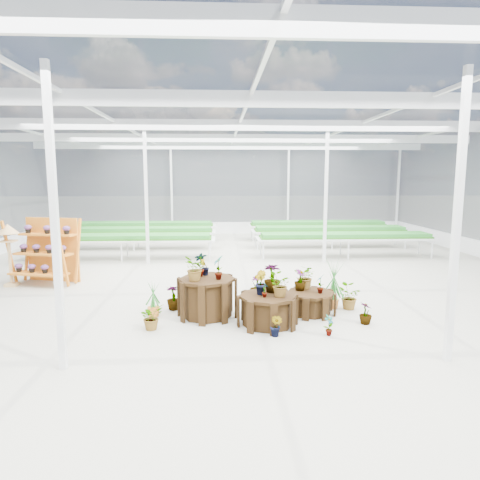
{
  "coord_description": "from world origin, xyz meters",
  "views": [
    {
      "loc": [
        -0.63,
        -10.29,
        2.88
      ],
      "look_at": [
        -0.07,
        0.58,
        1.3
      ],
      "focal_mm": 32.0,
      "sensor_mm": 36.0,
      "label": 1
    }
  ],
  "objects_px": {
    "plinth_mid": "(268,310)",
    "plinth_tall": "(207,297)",
    "shelf_rack": "(44,252)",
    "plinth_low": "(310,303)",
    "bird_table": "(10,255)"
  },
  "relations": [
    {
      "from": "plinth_tall",
      "to": "shelf_rack",
      "type": "bearing_deg",
      "value": 146.1
    },
    {
      "from": "plinth_low",
      "to": "bird_table",
      "type": "relative_size",
      "value": 0.62
    },
    {
      "from": "plinth_mid",
      "to": "bird_table",
      "type": "distance_m",
      "value": 7.39
    },
    {
      "from": "plinth_low",
      "to": "shelf_rack",
      "type": "xyz_separation_m",
      "value": [
        -6.69,
        2.92,
        0.66
      ]
    },
    {
      "from": "plinth_tall",
      "to": "plinth_low",
      "type": "xyz_separation_m",
      "value": [
        2.2,
        0.1,
        -0.18
      ]
    },
    {
      "from": "plinth_tall",
      "to": "plinth_low",
      "type": "bearing_deg",
      "value": 2.6
    },
    {
      "from": "plinth_mid",
      "to": "plinth_low",
      "type": "height_order",
      "value": "plinth_mid"
    },
    {
      "from": "plinth_mid",
      "to": "plinth_tall",
      "type": "bearing_deg",
      "value": 153.43
    },
    {
      "from": "plinth_tall",
      "to": "plinth_mid",
      "type": "bearing_deg",
      "value": -26.57
    },
    {
      "from": "shelf_rack",
      "to": "plinth_mid",
      "type": "bearing_deg",
      "value": -17.15
    },
    {
      "from": "plinth_mid",
      "to": "shelf_rack",
      "type": "distance_m",
      "value": 6.77
    },
    {
      "from": "plinth_low",
      "to": "shelf_rack",
      "type": "relative_size",
      "value": 0.59
    },
    {
      "from": "bird_table",
      "to": "plinth_tall",
      "type": "bearing_deg",
      "value": -20.41
    },
    {
      "from": "plinth_tall",
      "to": "shelf_rack",
      "type": "height_order",
      "value": "shelf_rack"
    },
    {
      "from": "plinth_mid",
      "to": "shelf_rack",
      "type": "relative_size",
      "value": 0.65
    }
  ]
}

